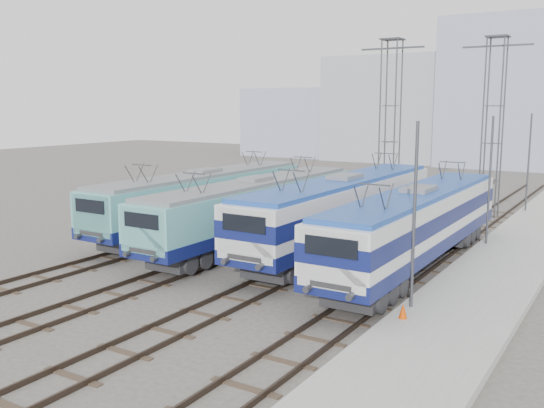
{
  "coord_description": "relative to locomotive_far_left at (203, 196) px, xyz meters",
  "views": [
    {
      "loc": [
        15.41,
        -18.64,
        7.54
      ],
      "look_at": [
        -0.44,
        7.0,
        2.61
      ],
      "focal_mm": 40.0,
      "sensor_mm": 36.0,
      "label": 1
    }
  ],
  "objects": [
    {
      "name": "building_west",
      "position": [
        -7.25,
        52.57,
        4.8
      ],
      "size": [
        18.0,
        12.0,
        14.0
      ],
      "primitive_type": "cube",
      "color": "#969CA7",
      "rests_on": "ground"
    },
    {
      "name": "locomotive_far_left",
      "position": [
        0.0,
        0.0,
        0.0
      ],
      "size": [
        2.79,
        17.63,
        3.32
      ],
      "color": "#0F1752",
      "rests_on": "ground"
    },
    {
      "name": "mast_rear",
      "position": [
        15.35,
        16.57,
        1.3
      ],
      "size": [
        0.12,
        0.12,
        7.0
      ],
      "primitive_type": "cylinder",
      "color": "#3F4247",
      "rests_on": "ground"
    },
    {
      "name": "catenary_tower_east",
      "position": [
        13.25,
        14.57,
        4.44
      ],
      "size": [
        4.5,
        1.2,
        12.0
      ],
      "color": "#3F4247",
      "rests_on": "ground"
    },
    {
      "name": "building_far_west",
      "position": [
        -23.25,
        52.57,
        2.8
      ],
      "size": [
        14.0,
        10.0,
        10.0
      ],
      "primitive_type": "cube",
      "color": "#919AB4",
      "rests_on": "ground"
    },
    {
      "name": "mast_mid",
      "position": [
        15.35,
        4.57,
        1.3
      ],
      "size": [
        0.12,
        0.12,
        7.0
      ],
      "primitive_type": "cylinder",
      "color": "#3F4247",
      "rests_on": "ground"
    },
    {
      "name": "locomotive_center_right",
      "position": [
        9.0,
        0.23,
        0.16
      ],
      "size": [
        2.94,
        18.58,
        3.49
      ],
      "color": "#0F1752",
      "rests_on": "ground"
    },
    {
      "name": "catenary_tower_west",
      "position": [
        6.75,
        12.57,
        4.44
      ],
      "size": [
        4.5,
        1.2,
        12.0
      ],
      "color": "#3F4247",
      "rests_on": "ground"
    },
    {
      "name": "locomotive_far_right",
      "position": [
        13.5,
        -1.51,
        0.09
      ],
      "size": [
        2.84,
        17.98,
        3.38
      ],
      "color": "#0F1752",
      "rests_on": "ground"
    },
    {
      "name": "building_center",
      "position": [
        10.75,
        52.57,
        6.8
      ],
      "size": [
        22.0,
        14.0,
        18.0
      ],
      "primitive_type": "cube",
      "color": "#919AB4",
      "rests_on": "ground"
    },
    {
      "name": "ground",
      "position": [
        6.75,
        -9.43,
        -2.2
      ],
      "size": [
        160.0,
        160.0,
        0.0
      ],
      "primitive_type": "plane",
      "color": "#514C47"
    },
    {
      "name": "locomotive_center_left",
      "position": [
        4.5,
        -1.37,
        -0.03
      ],
      "size": [
        2.76,
        17.4,
        3.27
      ],
      "color": "#0F1752",
      "rests_on": "ground"
    },
    {
      "name": "platform",
      "position": [
        16.95,
        -1.43,
        -2.05
      ],
      "size": [
        4.0,
        70.0,
        0.3
      ],
      "primitive_type": "cube",
      "color": "#9E9E99",
      "rests_on": "ground"
    },
    {
      "name": "mast_front",
      "position": [
        15.35,
        -7.43,
        1.3
      ],
      "size": [
        0.12,
        0.12,
        7.0
      ],
      "primitive_type": "cylinder",
      "color": "#3F4247",
      "rests_on": "ground"
    },
    {
      "name": "safety_cone",
      "position": [
        15.53,
        -8.79,
        -1.64
      ],
      "size": [
        0.29,
        0.29,
        0.53
      ],
      "primitive_type": "cone",
      "color": "#CF3E01",
      "rests_on": "platform"
    }
  ]
}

